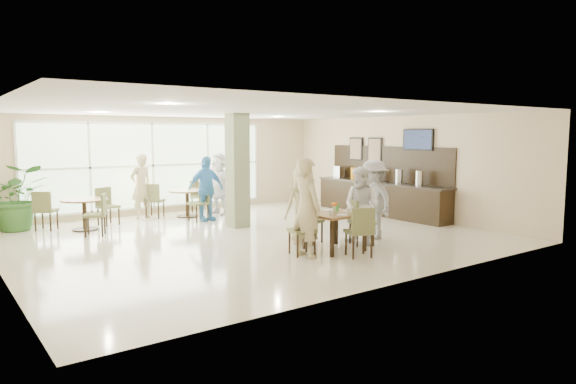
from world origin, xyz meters
TOP-DOWN VIEW (x-y plane):
  - ground at (0.00, 0.00)m, footprint 10.00×10.00m
  - room_shell at (0.00, 0.00)m, footprint 10.00×10.00m
  - window_bank at (-0.50, 4.46)m, footprint 7.00×0.04m
  - column at (0.40, 1.20)m, footprint 0.45×0.45m
  - main_table at (0.62, -2.18)m, footprint 1.00×1.00m
  - round_table_left at (-2.81, 2.99)m, footprint 1.08×1.08m
  - round_table_right at (0.06, 3.40)m, footprint 1.06×1.06m
  - chairs_main_table at (0.63, -2.13)m, footprint 2.09×2.07m
  - chairs_table_left at (-2.83, 2.98)m, footprint 2.01×2.00m
  - chairs_table_right at (-0.01, 3.42)m, footprint 2.06×1.87m
  - tabletop_clutter at (0.64, -2.19)m, footprint 0.80×0.82m
  - buffet_counter at (4.70, 0.51)m, footprint 0.64×4.70m
  - wall_tv at (4.94, -0.60)m, footprint 0.06×1.00m
  - framed_art_a at (4.95, 1.00)m, footprint 0.05×0.55m
  - framed_art_b at (4.95, 1.80)m, footprint 0.05×0.55m
  - potted_plant at (-4.10, 3.88)m, footprint 1.73×1.73m
  - teen_left at (-0.17, -2.29)m, footprint 0.49×0.71m
  - teen_far at (0.50, -1.33)m, footprint 0.87×0.59m
  - teen_right at (1.41, -2.13)m, footprint 0.81×0.93m
  - teen_standing at (2.07, -1.81)m, footprint 0.83×1.22m
  - adult_a at (0.17, 2.47)m, footprint 1.01×0.58m
  - adult_b at (1.03, 3.34)m, footprint 1.03×1.75m
  - adult_standing at (-1.09, 3.84)m, footprint 0.73×0.57m

SIDE VIEW (x-z plane):
  - ground at x=0.00m, z-range 0.00..0.00m
  - chairs_main_table at x=0.63m, z-range 0.00..0.95m
  - chairs_table_left at x=-2.83m, z-range 0.00..0.95m
  - chairs_table_right at x=-0.01m, z-range 0.00..0.95m
  - buffet_counter at x=4.70m, z-range -0.42..1.53m
  - round_table_right at x=0.06m, z-range 0.19..0.94m
  - round_table_left at x=-2.81m, z-range 0.19..0.94m
  - main_table at x=0.62m, z-range 0.29..1.04m
  - potted_plant at x=-4.10m, z-range 0.00..1.59m
  - tabletop_clutter at x=0.64m, z-range 0.71..0.91m
  - teen_right at x=1.41m, z-range 0.00..1.62m
  - teen_far at x=0.50m, z-range 0.00..1.64m
  - adult_a at x=0.17m, z-range 0.00..1.72m
  - teen_standing at x=2.07m, z-range 0.00..1.74m
  - adult_b at x=1.03m, z-range 0.00..1.77m
  - adult_standing at x=-1.09m, z-range 0.00..1.77m
  - teen_left at x=-0.17m, z-range 0.00..1.86m
  - window_bank at x=-0.50m, z-range -2.10..4.90m
  - column at x=0.40m, z-range 0.00..2.80m
  - room_shell at x=0.00m, z-range -3.30..6.70m
  - framed_art_a at x=4.95m, z-range 1.50..2.20m
  - framed_art_b at x=4.95m, z-range 1.50..2.20m
  - wall_tv at x=4.94m, z-range 1.86..2.44m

